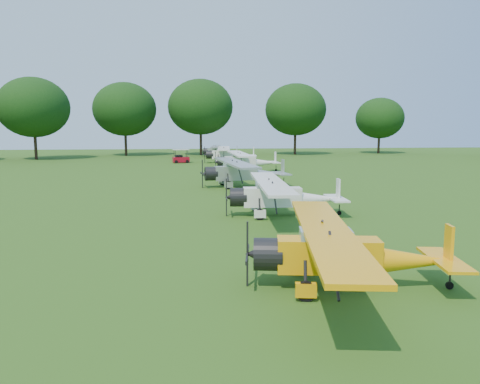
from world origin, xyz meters
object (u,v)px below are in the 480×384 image
object	(u,v)px
aircraft_4	(242,171)
aircraft_5	(245,160)
aircraft_3	(281,194)
golf_cart	(181,158)
aircraft_6	(229,153)
aircraft_2	(344,250)
aircraft_7	(219,150)

from	to	relation	value
aircraft_4	aircraft_5	size ratio (longest dim) A/B	1.03
aircraft_3	golf_cart	size ratio (longest dim) A/B	4.46
aircraft_3	aircraft_6	distance (m)	37.88
aircraft_6	aircraft_3	bearing A→B (deg)	-85.96
aircraft_2	golf_cart	bearing A→B (deg)	105.47
aircraft_4	aircraft_7	xyz separation A→B (m)	(0.83, 38.00, -0.20)
aircraft_2	aircraft_6	distance (m)	49.42
aircraft_3	aircraft_4	bearing A→B (deg)	96.40
aircraft_2	aircraft_4	world-z (taller)	aircraft_4
aircraft_3	aircraft_7	size ratio (longest dim) A/B	1.08
golf_cart	aircraft_6	bearing A→B (deg)	-16.95
aircraft_6	aircraft_7	distance (m)	12.66
aircraft_6	golf_cart	size ratio (longest dim) A/B	4.81
aircraft_4	aircraft_6	world-z (taller)	aircraft_4
aircraft_4	aircraft_6	distance (m)	25.37
golf_cart	aircraft_7	bearing A→B (deg)	52.59
aircraft_3	aircraft_5	world-z (taller)	aircraft_5
golf_cart	aircraft_2	bearing A→B (deg)	-94.46
aircraft_2	aircraft_4	xyz separation A→B (m)	(-0.16, 24.08, 0.14)
aircraft_3	aircraft_5	bearing A→B (deg)	90.87
aircraft_2	aircraft_3	size ratio (longest dim) A/B	0.97
aircraft_5	aircraft_7	world-z (taller)	aircraft_5
aircraft_3	golf_cart	distance (m)	39.03
aircraft_3	aircraft_4	xyz separation A→B (m)	(-0.61, 12.53, 0.11)
aircraft_3	aircraft_4	distance (m)	12.55
aircraft_7	golf_cart	bearing A→B (deg)	-111.03
aircraft_3	aircraft_6	bearing A→B (deg)	92.72
aircraft_6	golf_cart	xyz separation A→B (m)	(-6.41, 0.72, -0.68)
aircraft_6	aircraft_2	bearing A→B (deg)	-86.28
aircraft_5	aircraft_6	size ratio (longest dim) A/B	0.98
aircraft_7	golf_cart	world-z (taller)	aircraft_7
aircraft_3	aircraft_6	size ratio (longest dim) A/B	0.93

